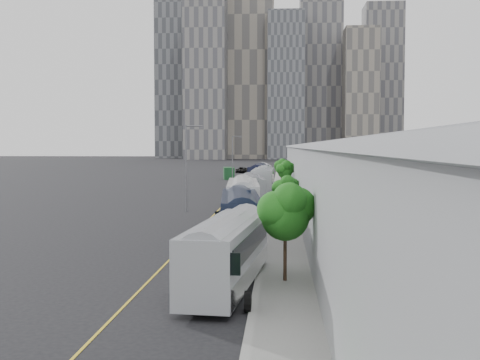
# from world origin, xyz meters

# --- Properties ---
(ground) EXTENTS (800.00, 800.00, 0.00)m
(ground) POSITION_xyz_m (0.00, 0.00, 0.00)
(ground) COLOR black
(ground) RESTS_ON ground
(sidewalk) EXTENTS (10.00, 170.00, 0.12)m
(sidewalk) POSITION_xyz_m (9.00, 55.00, 0.06)
(sidewalk) COLOR gray
(sidewalk) RESTS_ON ground
(lane_line) EXTENTS (0.12, 160.00, 0.02)m
(lane_line) POSITION_xyz_m (-1.50, 55.00, 0.01)
(lane_line) COLOR gold
(lane_line) RESTS_ON ground
(depot) EXTENTS (12.45, 160.40, 7.20)m
(depot) POSITION_xyz_m (12.99, 55.00, 3.51)
(depot) COLOR gray
(depot) RESTS_ON ground
(skyline) EXTENTS (145.00, 64.00, 120.00)m
(skyline) POSITION_xyz_m (-2.90, 324.16, 50.85)
(skyline) COLOR slate
(skyline) RESTS_ON ground
(bus_0) EXTENTS (3.64, 12.37, 3.56)m
(bus_0) POSITION_xyz_m (2.73, 5.82, 1.50)
(bus_0) COLOR #A3A5AD
(bus_0) RESTS_ON ground
(bus_1) EXTENTS (3.73, 13.23, 3.82)m
(bus_1) POSITION_xyz_m (2.42, 19.34, 1.61)
(bus_1) COLOR black
(bus_1) RESTS_ON ground
(bus_2) EXTENTS (3.67, 13.95, 4.03)m
(bus_2) POSITION_xyz_m (1.81, 32.01, 1.70)
(bus_2) COLOR silver
(bus_2) RESTS_ON ground
(bus_3) EXTENTS (3.76, 12.58, 3.62)m
(bus_3) POSITION_xyz_m (1.85, 47.90, 1.53)
(bus_3) COLOR slate
(bus_3) RESTS_ON ground
(bus_4) EXTENTS (3.09, 13.96, 4.07)m
(bus_4) POSITION_xyz_m (2.80, 62.01, 1.72)
(bus_4) COLOR #999DA3
(bus_4) RESTS_ON ground
(bus_5) EXTENTS (3.22, 13.84, 4.02)m
(bus_5) POSITION_xyz_m (1.65, 77.62, 1.70)
(bus_5) COLOR black
(bus_5) RESTS_ON ground
(bus_6) EXTENTS (3.36, 13.09, 3.79)m
(bus_6) POSITION_xyz_m (2.03, 89.37, 1.60)
(bus_6) COLOR silver
(bus_6) RESTS_ON ground
(tree_0) EXTENTS (2.50, 2.50, 5.04)m
(tree_0) POSITION_xyz_m (5.55, 7.11, 3.78)
(tree_0) COLOR black
(tree_0) RESTS_ON ground
(tree_1) EXTENTS (2.11, 2.11, 4.05)m
(tree_1) POSITION_xyz_m (5.75, 33.12, 2.98)
(tree_1) COLOR black
(tree_1) RESTS_ON ground
(tree_2) EXTENTS (1.87, 1.87, 4.88)m
(tree_2) POSITION_xyz_m (5.87, 54.95, 3.91)
(tree_2) COLOR black
(tree_2) RESTS_ON ground
(tree_3) EXTENTS (1.85, 1.85, 4.19)m
(tree_3) POSITION_xyz_m (5.88, 79.48, 3.24)
(tree_3) COLOR black
(tree_3) RESTS_ON ground
(tree_4) EXTENTS (2.72, 2.72, 4.42)m
(tree_4) POSITION_xyz_m (5.41, 100.74, 3.05)
(tree_4) COLOR black
(tree_4) RESTS_ON ground
(street_lamp_near) EXTENTS (2.04, 0.22, 9.25)m
(street_lamp_near) POSITION_xyz_m (-4.59, 40.07, 5.32)
(street_lamp_near) COLOR #59595E
(street_lamp_near) RESTS_ON ground
(street_lamp_far) EXTENTS (2.04, 0.22, 9.10)m
(street_lamp_far) POSITION_xyz_m (-4.21, 96.88, 5.24)
(street_lamp_far) COLOR #59595E
(street_lamp_far) RESTS_ON ground
(shipping_container) EXTENTS (2.92, 6.07, 2.54)m
(shipping_container) POSITION_xyz_m (-5.77, 104.05, 1.27)
(shipping_container) COLOR #123C1C
(shipping_container) RESTS_ON ground
(suv) EXTENTS (3.26, 5.86, 1.55)m
(suv) POSITION_xyz_m (-4.97, 134.41, 0.77)
(suv) COLOR black
(suv) RESTS_ON ground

